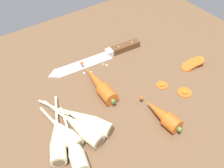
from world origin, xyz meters
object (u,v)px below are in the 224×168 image
(parsnip_mid_right, at_px, (80,127))
(carrot_slice_stack, at_px, (192,64))
(chefs_knife, at_px, (95,59))
(whole_carrot, at_px, (99,84))
(carrot_slice_stray_mid, at_px, (162,85))
(parsnip_front, at_px, (57,138))
(parsnip_back, at_px, (74,147))
(whole_carrot_second, at_px, (162,115))
(parsnip_mid_left, at_px, (64,132))
(carrot_slice_stray_near, at_px, (185,92))
(parsnip_outer, at_px, (85,120))

(parsnip_mid_right, relative_size, carrot_slice_stack, 2.62)
(chefs_knife, relative_size, whole_carrot, 1.67)
(carrot_slice_stray_mid, bearing_deg, carrot_slice_stack, 4.78)
(parsnip_front, distance_m, parsnip_back, 0.05)
(parsnip_mid_right, bearing_deg, carrot_slice_stray_mid, 0.85)
(whole_carrot_second, bearing_deg, parsnip_mid_left, 156.79)
(parsnip_mid_left, height_order, carrot_slice_stray_mid, parsnip_mid_left)
(parsnip_front, bearing_deg, chefs_knife, 41.42)
(whole_carrot, xyz_separation_m, parsnip_back, (-0.17, -0.15, -0.00))
(carrot_slice_stray_near, bearing_deg, parsnip_front, 170.91)
(parsnip_back, bearing_deg, chefs_knife, 49.45)
(parsnip_front, xyz_separation_m, carrot_slice_stray_mid, (0.36, -0.00, -0.02))
(carrot_slice_stack, bearing_deg, parsnip_mid_left, -179.16)
(parsnip_front, relative_size, carrot_slice_stray_near, 4.86)
(parsnip_front, distance_m, carrot_slice_stray_near, 0.40)
(chefs_knife, bearing_deg, carrot_slice_stack, -40.57)
(chefs_knife, height_order, carrot_slice_stack, same)
(chefs_knife, distance_m, carrot_slice_stray_mid, 0.25)
(parsnip_outer, bearing_deg, whole_carrot_second, -31.36)
(chefs_knife, xyz_separation_m, parsnip_outer, (-0.17, -0.22, 0.01))
(carrot_slice_stray_mid, bearing_deg, parsnip_back, -171.89)
(whole_carrot, bearing_deg, carrot_slice_stray_mid, -30.99)
(parsnip_back, bearing_deg, parsnip_mid_right, 46.62)
(parsnip_front, xyz_separation_m, parsnip_outer, (0.09, 0.01, -0.00))
(whole_carrot_second, distance_m, parsnip_mid_left, 0.26)
(chefs_knife, height_order, parsnip_front, parsnip_front)
(parsnip_mid_left, distance_m, carrot_slice_stray_near, 0.38)
(chefs_knife, xyz_separation_m, parsnip_mid_left, (-0.23, -0.22, 0.01))
(carrot_slice_stack, bearing_deg, parsnip_mid_right, -177.85)
(whole_carrot, bearing_deg, parsnip_mid_right, -140.90)
(parsnip_mid_left, distance_m, carrot_slice_stack, 0.48)
(parsnip_outer, height_order, carrot_slice_stack, parsnip_outer)
(parsnip_mid_left, bearing_deg, chefs_knife, 43.45)
(chefs_knife, bearing_deg, carrot_slice_stray_mid, -65.33)
(chefs_knife, height_order, parsnip_mid_left, parsnip_mid_left)
(parsnip_back, bearing_deg, parsnip_outer, 41.15)
(whole_carrot, distance_m, carrot_slice_stray_mid, 0.20)
(parsnip_mid_left, height_order, parsnip_mid_right, same)
(parsnip_mid_left, relative_size, carrot_slice_stray_near, 4.05)
(whole_carrot, xyz_separation_m, carrot_slice_stray_mid, (0.17, -0.10, -0.02))
(whole_carrot, relative_size, carrot_slice_stray_near, 4.77)
(parsnip_front, height_order, carrot_slice_stack, parsnip_front)
(chefs_knife, relative_size, parsnip_back, 1.66)
(whole_carrot, distance_m, parsnip_mid_left, 0.19)
(carrot_slice_stack, relative_size, carrot_slice_stray_near, 1.92)
(parsnip_mid_right, height_order, carrot_slice_stray_near, parsnip_mid_right)
(chefs_knife, relative_size, parsnip_front, 1.64)
(carrot_slice_stack, bearing_deg, whole_carrot, 164.24)
(chefs_knife, distance_m, parsnip_mid_left, 0.32)
(chefs_knife, distance_m, parsnip_back, 0.36)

